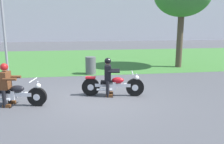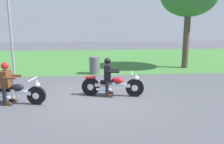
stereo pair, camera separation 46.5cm
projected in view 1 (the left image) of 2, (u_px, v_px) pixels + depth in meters
The scene contains 8 objects.
ground at pixel (97, 99), 8.00m from camera, with size 120.00×120.00×0.00m, color #4C4C51.
grass_verge at pixel (86, 59), 17.48m from camera, with size 60.00×12.00×0.01m, color #3D7533.
motorcycle_lead at pixel (113, 85), 8.31m from camera, with size 2.25×0.73×0.88m.
rider_lead at pixel (108, 74), 8.23m from camera, with size 0.60×0.53×1.41m.
motorcycle_follow at pixel (12, 94), 7.29m from camera, with size 2.20×0.73×0.86m.
rider_follow at pixel (6, 81), 7.21m from camera, with size 0.60×0.53×1.39m.
streetlight_pole at pixel (4, 1), 11.04m from camera, with size 0.96×0.20×5.92m.
trash_can at pixel (91, 65), 12.00m from camera, with size 0.55×0.55×0.91m, color #595E5B.
Camera 1 is at (-0.60, -7.64, 2.57)m, focal length 36.59 mm.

